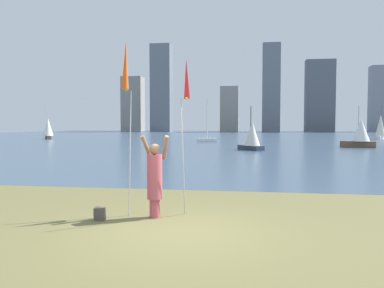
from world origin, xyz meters
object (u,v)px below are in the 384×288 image
at_px(bag, 100,214).
at_px(sailboat_0, 381,127).
at_px(sailboat_2, 48,128).
at_px(kite_flag_left, 126,70).
at_px(sailboat_1, 360,133).
at_px(sailboat_5, 252,136).
at_px(sailboat_4, 207,139).
at_px(person, 155,177).
at_px(kite_flag_right, 187,83).

relative_size(bag, sailboat_0, 0.06).
relative_size(bag, sailboat_2, 0.06).
distance_m(kite_flag_left, sailboat_2, 49.76).
bearing_deg(bag, sailboat_1, 65.18).
bearing_deg(sailboat_5, sailboat_4, 110.94).
bearing_deg(sailboat_4, bag, -87.31).
xyz_separation_m(person, bag, (-1.15, -0.42, -0.79)).
distance_m(sailboat_1, sailboat_5, 11.04).
bearing_deg(sailboat_2, sailboat_1, -20.09).
height_order(person, bag, person).
height_order(sailboat_1, sailboat_4, sailboat_4).
height_order(kite_flag_left, kite_flag_right, kite_flag_left).
xyz_separation_m(bag, sailboat_5, (3.47, 23.75, 0.99)).
height_order(sailboat_2, sailboat_5, sailboat_2).
height_order(sailboat_0, sailboat_2, sailboat_0).
bearing_deg(sailboat_2, kite_flag_left, -58.81).
height_order(person, sailboat_0, sailboat_0).
height_order(sailboat_0, sailboat_4, sailboat_4).
bearing_deg(sailboat_0, person, -112.80).
bearing_deg(sailboat_0, sailboat_2, -173.57).
relative_size(sailboat_2, sailboat_4, 0.87).
distance_m(kite_flag_left, bag, 3.27).
relative_size(sailboat_0, sailboat_4, 0.90).
relative_size(kite_flag_right, sailboat_2, 0.82).
xyz_separation_m(sailboat_1, sailboat_5, (-9.84, -5.02, -0.20)).
bearing_deg(sailboat_1, kite_flag_left, -114.20).
bearing_deg(sailboat_5, sailboat_1, 27.02).
distance_m(sailboat_0, sailboat_5, 30.12).
xyz_separation_m(sailboat_0, sailboat_5, (-17.72, -24.35, -0.62)).
distance_m(person, sailboat_2, 49.97).
xyz_separation_m(person, sailboat_1, (12.15, 28.34, 0.41)).
xyz_separation_m(kite_flag_right, sailboat_1, (11.53, 27.69, -1.77)).
distance_m(bag, sailboat_5, 24.02).
distance_m(bag, sailboat_2, 49.75).
relative_size(bag, sailboat_4, 0.05).
xyz_separation_m(kite_flag_left, sailboat_4, (-2.28, 37.09, -3.04)).
distance_m(person, kite_flag_left, 2.50).
relative_size(person, bag, 6.75).
bearing_deg(sailboat_2, sailboat_0, 6.43).
height_order(kite_flag_right, sailboat_2, sailboat_2).
distance_m(sailboat_0, sailboat_1, 20.88).
bearing_deg(sailboat_2, kite_flag_right, -57.12).
xyz_separation_m(person, sailboat_0, (20.04, 47.67, 0.82)).
bearing_deg(sailboat_0, bag, -113.78).
height_order(person, kite_flag_left, kite_flag_left).
bearing_deg(sailboat_1, person, -113.21).
distance_m(person, kite_flag_right, 2.36).
bearing_deg(kite_flag_left, sailboat_4, 93.52).
xyz_separation_m(person, sailboat_5, (2.32, 23.32, 0.21)).
xyz_separation_m(sailboat_4, sailboat_5, (5.23, -13.66, 0.83)).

